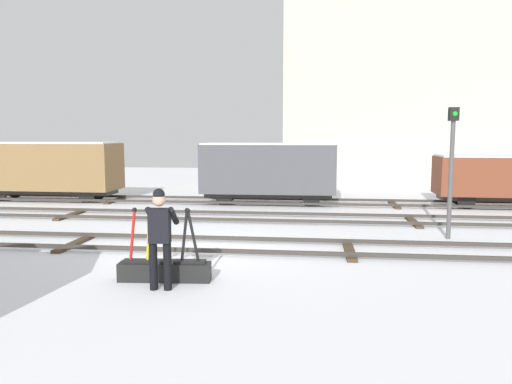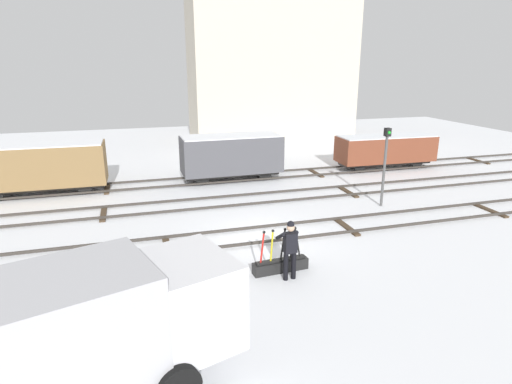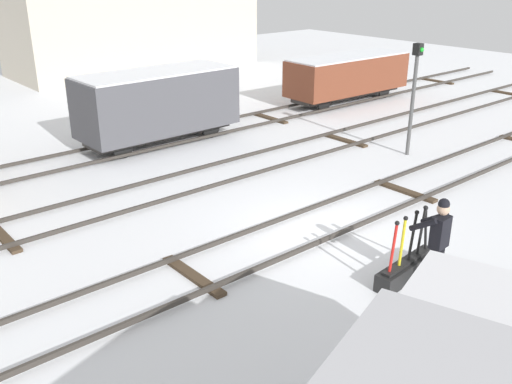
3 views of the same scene
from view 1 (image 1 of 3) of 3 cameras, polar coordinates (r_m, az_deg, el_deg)
name	(u,v)px [view 1 (image 1 of 3)]	position (r m, az deg, el deg)	size (l,w,h in m)	color
ground_plane	(207,249)	(12.53, -5.63, -6.54)	(60.00, 60.00, 0.00)	white
track_main_line	(207,245)	(12.51, -5.64, -6.07)	(44.00, 1.94, 0.18)	#38332D
track_siding_near	(235,216)	(16.64, -2.47, -2.84)	(44.00, 1.94, 0.18)	#38332D
track_siding_far	(250,201)	(20.54, -0.70, -1.04)	(44.00, 1.94, 0.18)	#38332D
switch_lever_frame	(165,268)	(9.92, -10.50, -8.64)	(1.82, 0.50, 1.45)	black
rail_worker	(160,232)	(9.21, -11.03, -4.52)	(0.57, 0.68, 1.88)	black
signal_post	(452,158)	(14.37, 21.68, 3.62)	(0.24, 0.32, 3.58)	#4C4C4C
apartment_building	(391,77)	(34.39, 15.34, 12.73)	(14.12, 5.45, 13.28)	beige
freight_car_back_track	(48,167)	(23.27, -22.90, 2.66)	(6.14, 2.12, 2.54)	#2D2B28
freight_car_far_end	(268,169)	(20.32, 1.45, 2.64)	(5.47, 2.20, 2.52)	#2D2B28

